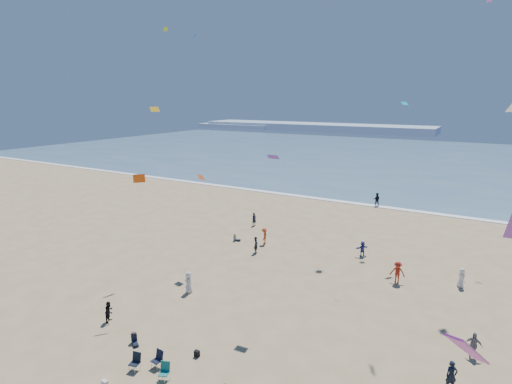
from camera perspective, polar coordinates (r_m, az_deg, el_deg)
The scene contains 10 objects.
ocean at distance 107.41m, azimuth 22.98°, elevation 4.23°, with size 220.00×100.00×0.06m, color #476B84.
surf_line at distance 58.95m, azimuth 16.56°, elevation -1.91°, with size 220.00×1.20×0.08m, color white.
headland_far at distance 195.17m, azimuth 8.18°, elevation 9.20°, with size 110.00×20.00×3.20m, color #7A8EA8.
headland_near at distance 209.16m, azimuth -2.70°, elevation 9.41°, with size 40.00×14.00×2.00m, color #7A8EA8.
standing_flyers at distance 34.56m, azimuth 10.64°, elevation -11.00°, with size 24.70×50.64×1.90m.
seated_group at distance 25.12m, azimuth -9.21°, elevation -22.11°, with size 16.62×31.84×0.84m.
chair_cluster at distance 24.75m, azimuth -14.70°, elevation -22.77°, with size 2.74×1.48×1.00m.
white_tote at distance 24.69m, azimuth -20.80°, elevation -24.23°, with size 0.35×0.20×0.40m, color silver.
black_backpack at distance 25.65m, azimuth -8.44°, elevation -21.87°, with size 0.30×0.22×0.38m, color black.
kites_aloft at distance 24.49m, azimuth 19.94°, elevation 12.07°, with size 42.14×41.31×27.85m.
Camera 1 is at (12.76, -10.61, 14.88)m, focal length 28.00 mm.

